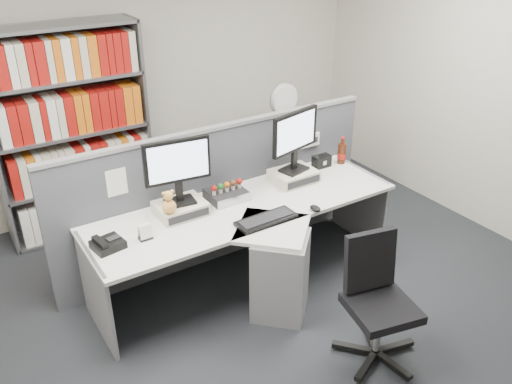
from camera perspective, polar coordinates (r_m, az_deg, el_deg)
ground at (r=4.24m, az=4.88°, el=-14.59°), size 5.50×5.50×0.00m
room_shell at (r=3.33m, az=6.11°, el=8.99°), size 5.04×5.54×2.72m
partition at (r=4.74m, az=-3.85°, el=-0.08°), size 3.00×0.08×1.27m
desk at (r=4.35m, az=0.39°, el=-5.71°), size 2.60×1.20×0.72m
monitor_riser_left at (r=4.27m, az=-7.98°, el=-1.72°), size 0.38×0.31×0.10m
monitor_riser_right at (r=4.77m, az=4.02°, el=1.73°), size 0.38×0.31×0.10m
monitor_left at (r=4.11m, az=-8.31°, el=2.72°), size 0.52×0.19×0.53m
monitor_right at (r=4.62m, az=4.16°, el=5.92°), size 0.53×0.22×0.54m
desktop_pc at (r=4.46m, az=-3.18°, el=-0.28°), size 0.30×0.27×0.08m
figurines at (r=4.41m, az=-3.10°, el=0.69°), size 0.29×0.05×0.09m
keyboard at (r=4.15m, az=1.08°, el=-2.92°), size 0.49×0.19×0.03m
mouse at (r=4.32m, az=6.29°, el=-1.73°), size 0.07×0.11×0.04m
desk_phone at (r=3.97m, az=-15.47°, el=-5.33°), size 0.23×0.22×0.09m
desk_calendar at (r=4.00m, az=-11.66°, el=-4.27°), size 0.10×0.08×0.12m
plush_toy at (r=4.08m, az=-9.21°, el=-1.22°), size 0.11×0.11×0.19m
speaker at (r=5.06m, az=6.95°, el=3.25°), size 0.17×0.09×0.11m
cola_bottle at (r=5.15m, az=9.06°, el=4.05°), size 0.08×0.08×0.26m
shelving_unit at (r=5.35m, az=-18.87°, el=5.62°), size 1.41×0.40×2.00m
filing_cabinet at (r=6.01m, az=2.76°, el=3.01°), size 0.45×0.61×0.70m
desk_fan at (r=5.76m, az=2.92°, el=9.38°), size 0.34×0.20×0.56m
office_chair at (r=3.86m, az=12.63°, el=-10.74°), size 0.60×0.60×0.91m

